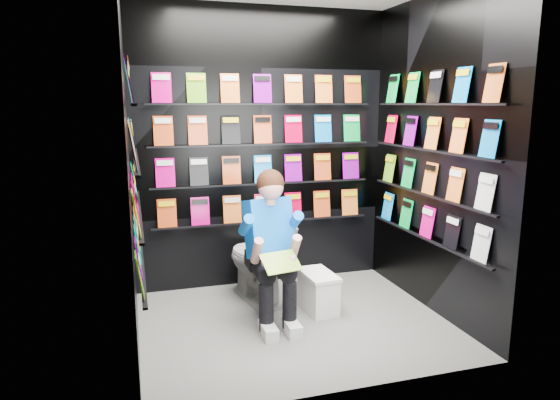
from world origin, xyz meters
name	(u,v)px	position (x,y,z in m)	size (l,w,h in m)	color
floor	(294,323)	(0.00, 0.00, 0.00)	(2.40, 2.40, 0.00)	slate
wall_back	(262,150)	(0.00, 1.00, 1.30)	(2.40, 0.04, 2.60)	black
wall_front	(351,181)	(0.00, -1.00, 1.30)	(2.40, 0.04, 2.60)	black
wall_left	(129,167)	(-1.20, 0.00, 1.30)	(0.04, 2.00, 2.60)	black
wall_right	(434,156)	(1.20, 0.00, 1.30)	(0.04, 2.00, 2.60)	black
comics_back	(263,149)	(0.00, 0.97, 1.31)	(2.10, 0.06, 1.37)	#D64A1A
comics_left	(133,166)	(-1.17, 0.00, 1.31)	(0.06, 1.70, 1.37)	#D64A1A
comics_right	(431,156)	(1.17, 0.00, 1.31)	(0.06, 1.70, 1.37)	#D64A1A
toilet	(257,260)	(-0.17, 0.55, 0.37)	(0.42, 0.75, 0.73)	white
longbox	(318,293)	(0.27, 0.18, 0.15)	(0.22, 0.40, 0.30)	white
longbox_lid	(318,275)	(0.27, 0.18, 0.32)	(0.24, 0.42, 0.03)	white
reader	(268,229)	(-0.17, 0.17, 0.74)	(0.48, 0.70, 1.30)	blue
held_comic	(281,262)	(-0.17, -0.18, 0.58)	(0.28, 0.01, 0.20)	green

